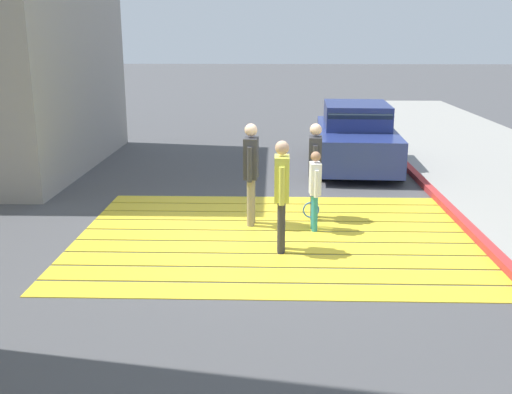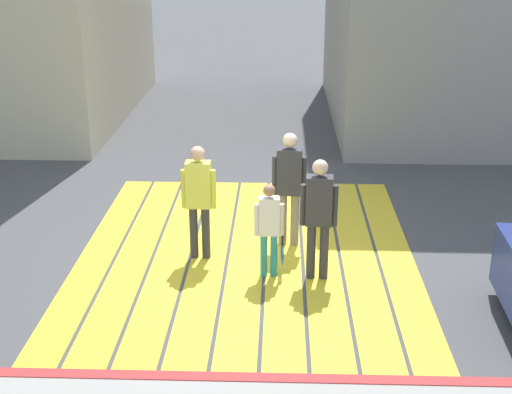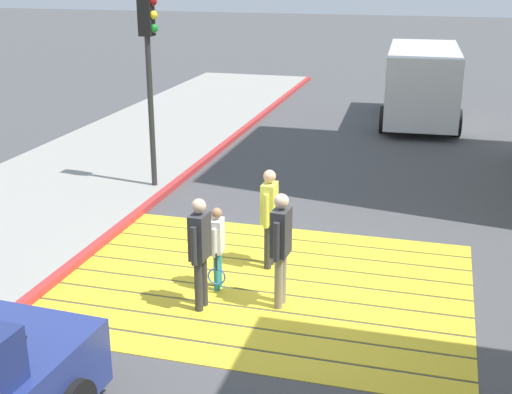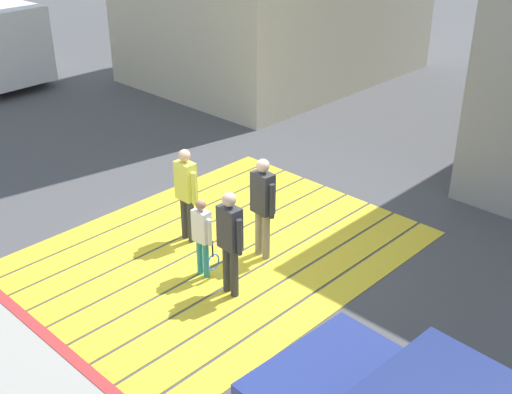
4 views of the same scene
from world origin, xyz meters
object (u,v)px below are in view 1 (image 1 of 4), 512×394
Objects in this scene: pedestrian_child_with_racket at (315,186)px; pedestrian_adult_trailing at (282,188)px; car_parked_near_curb at (356,138)px; pedestrian_adult_lead at (315,164)px; pedestrian_adult_side at (251,167)px.

pedestrian_adult_trailing is at bearing 61.09° from pedestrian_child_with_racket.
car_parked_near_curb is at bearing -107.41° from pedestrian_adult_trailing.
car_parked_near_curb is 5.22m from pedestrian_child_with_racket.
pedestrian_adult_lead is 1.17m from pedestrian_adult_side.
pedestrian_adult_trailing is at bearing 111.29° from pedestrian_adult_side.
car_parked_near_curb reaches higher than pedestrian_child_with_racket.
car_parked_near_curb is 2.48× the size of pedestrian_adult_side.
pedestrian_adult_trailing is (1.90, 6.07, 0.26)m from car_parked_near_curb.
pedestrian_adult_side is (2.41, 4.78, 0.29)m from car_parked_near_curb.
pedestrian_adult_side is (0.50, -1.29, 0.04)m from pedestrian_adult_trailing.
car_parked_near_curb is 4.59m from pedestrian_adult_lead.
pedestrian_adult_lead is 1.27× the size of pedestrian_child_with_racket.
pedestrian_adult_trailing is 0.96× the size of pedestrian_adult_side.
pedestrian_adult_side is at bearing 19.17° from pedestrian_adult_lead.
car_parked_near_curb is 2.55× the size of pedestrian_adult_lead.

